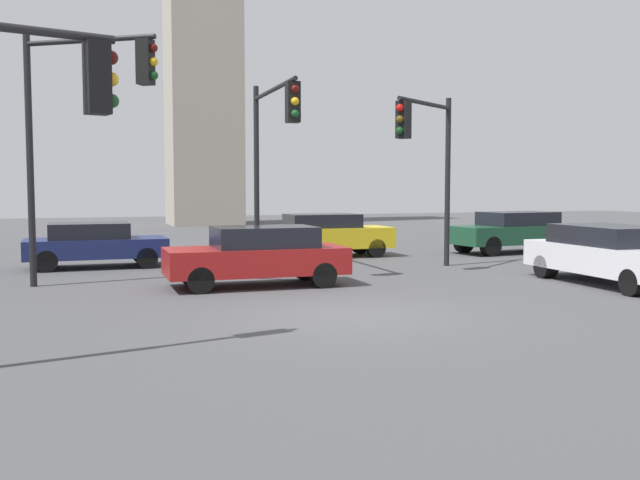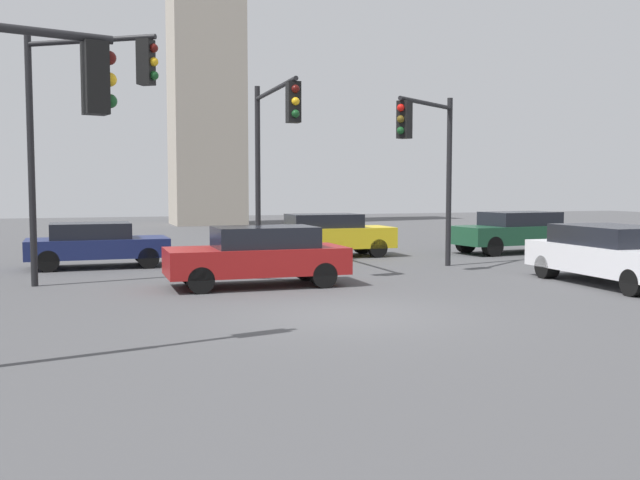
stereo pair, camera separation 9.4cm
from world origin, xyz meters
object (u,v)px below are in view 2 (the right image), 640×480
at_px(traffic_light_2, 428,146).
at_px(car_3, 616,254).
at_px(car_4, 258,255).
at_px(traffic_light_3, 10,116).
at_px(car_2, 96,244).
at_px(car_5, 516,231).
at_px(traffic_light_1, 274,134).
at_px(car_1, 328,234).
at_px(traffic_light_0, 83,107).

height_order(traffic_light_2, car_3, traffic_light_2).
distance_m(car_3, car_4, 8.67).
bearing_deg(traffic_light_3, car_2, 69.38).
height_order(car_2, car_5, car_5).
bearing_deg(traffic_light_1, car_2, -121.62).
bearing_deg(car_1, traffic_light_2, -72.59).
distance_m(car_2, car_4, 6.51).
height_order(car_1, car_2, car_1).
height_order(traffic_light_2, car_1, traffic_light_2).
relative_size(traffic_light_0, traffic_light_3, 1.27).
bearing_deg(car_3, traffic_light_3, -72.25).
bearing_deg(car_2, traffic_light_0, -94.62).
distance_m(traffic_light_1, car_2, 6.32).
distance_m(car_1, car_3, 9.77).
bearing_deg(car_2, car_1, 5.11).
xyz_separation_m(traffic_light_1, traffic_light_3, (-5.93, -8.71, -0.50)).
bearing_deg(car_4, car_5, -152.83).
bearing_deg(traffic_light_2, car_2, -57.78).
relative_size(traffic_light_2, car_4, 1.17).
relative_size(car_1, car_5, 0.90).
xyz_separation_m(traffic_light_0, car_4, (3.90, -0.91, -3.47)).
relative_size(traffic_light_3, car_4, 1.10).
relative_size(traffic_light_1, car_5, 1.12).
height_order(traffic_light_1, car_4, traffic_light_1).
bearing_deg(traffic_light_0, car_4, 20.90).
distance_m(car_2, car_3, 14.31).
height_order(traffic_light_1, car_5, traffic_light_1).
bearing_deg(car_1, traffic_light_0, -145.57).
bearing_deg(car_1, traffic_light_1, -127.47).
xyz_separation_m(traffic_light_1, traffic_light_2, (4.30, -0.78, -0.28)).
bearing_deg(traffic_light_0, car_2, 120.20).
relative_size(traffic_light_0, car_2, 1.48).
distance_m(traffic_light_0, car_3, 13.13).
height_order(traffic_light_0, car_1, traffic_light_0).
distance_m(traffic_light_1, car_5, 10.72).
height_order(car_1, car_4, car_1).
bearing_deg(car_4, car_1, -121.99).
height_order(traffic_light_3, car_4, traffic_light_3).
relative_size(traffic_light_0, car_4, 1.40).
xyz_separation_m(traffic_light_1, car_5, (9.84, 2.99, -3.02)).
xyz_separation_m(traffic_light_1, car_2, (-4.64, 2.97, -3.11)).
distance_m(traffic_light_1, traffic_light_2, 4.38).
relative_size(traffic_light_0, car_5, 1.25).
bearing_deg(car_4, car_3, 163.48).
distance_m(traffic_light_0, traffic_light_2, 9.30).
bearing_deg(traffic_light_3, car_5, 22.24).
relative_size(traffic_light_3, car_2, 1.16).
height_order(traffic_light_0, traffic_light_3, traffic_light_0).
bearing_deg(car_4, traffic_light_0, -12.55).
bearing_deg(traffic_light_0, traffic_light_1, 51.47).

